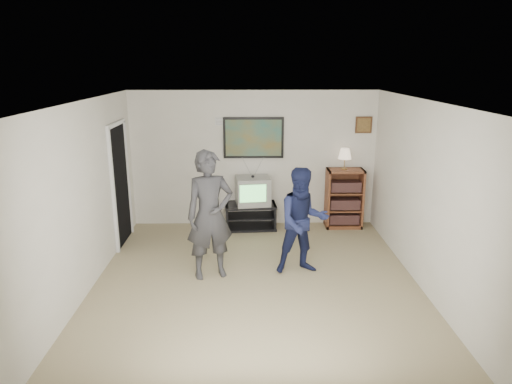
{
  "coord_description": "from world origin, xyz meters",
  "views": [
    {
      "loc": [
        -0.11,
        -5.76,
        2.97
      ],
      "look_at": [
        0.01,
        0.63,
        1.15
      ],
      "focal_mm": 32.0,
      "sensor_mm": 36.0,
      "label": 1
    }
  ],
  "objects_px": {
    "person_tall": "(210,215)",
    "person_short": "(303,221)",
    "crt_television": "(253,191)",
    "media_stand": "(250,216)",
    "bookshelf": "(344,198)"
  },
  "relations": [
    {
      "from": "bookshelf",
      "to": "person_short",
      "type": "height_order",
      "value": "person_short"
    },
    {
      "from": "bookshelf",
      "to": "person_short",
      "type": "relative_size",
      "value": 0.7
    },
    {
      "from": "crt_television",
      "to": "person_short",
      "type": "relative_size",
      "value": 0.38
    },
    {
      "from": "crt_television",
      "to": "media_stand",
      "type": "bearing_deg",
      "value": 172.5
    },
    {
      "from": "media_stand",
      "to": "person_tall",
      "type": "relative_size",
      "value": 0.52
    },
    {
      "from": "bookshelf",
      "to": "person_short",
      "type": "distance_m",
      "value": 2.15
    },
    {
      "from": "crt_television",
      "to": "person_tall",
      "type": "relative_size",
      "value": 0.33
    },
    {
      "from": "bookshelf",
      "to": "person_tall",
      "type": "distance_m",
      "value": 3.08
    },
    {
      "from": "crt_television",
      "to": "person_tall",
      "type": "bearing_deg",
      "value": -115.1
    },
    {
      "from": "media_stand",
      "to": "bookshelf",
      "type": "bearing_deg",
      "value": -1.9
    },
    {
      "from": "person_tall",
      "to": "person_short",
      "type": "distance_m",
      "value": 1.33
    },
    {
      "from": "crt_television",
      "to": "bookshelf",
      "type": "bearing_deg",
      "value": -5.8
    },
    {
      "from": "crt_television",
      "to": "person_tall",
      "type": "xyz_separation_m",
      "value": [
        -0.62,
        -1.96,
        0.2
      ]
    },
    {
      "from": "bookshelf",
      "to": "person_short",
      "type": "xyz_separation_m",
      "value": [
        -1.0,
        -1.9,
        0.23
      ]
    },
    {
      "from": "person_tall",
      "to": "person_short",
      "type": "relative_size",
      "value": 1.17
    }
  ]
}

